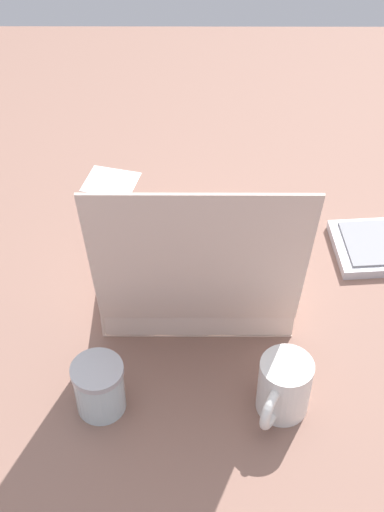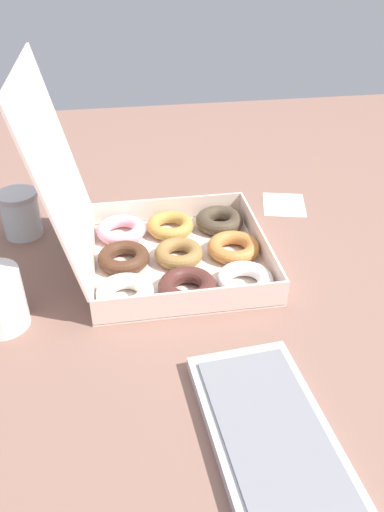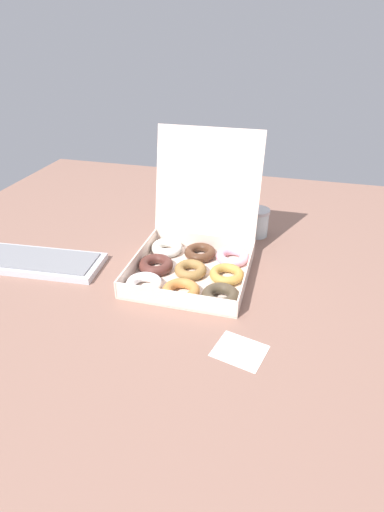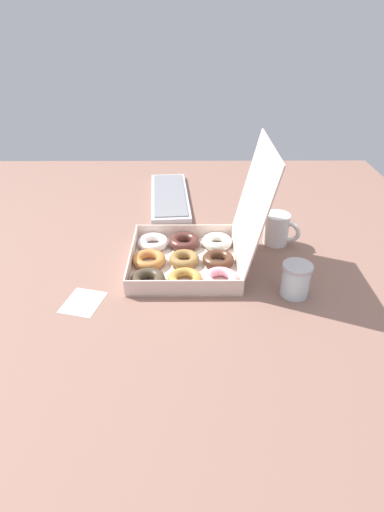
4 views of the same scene
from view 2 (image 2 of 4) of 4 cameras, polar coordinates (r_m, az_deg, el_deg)
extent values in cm
cube|color=#835E50|center=(89.79, 1.05, -1.18)|extent=(180.00, 180.00, 2.00)
cube|color=beige|center=(89.24, -1.54, -0.49)|extent=(30.45, 30.45, 0.40)
cube|color=beige|center=(75.97, 0.04, -5.33)|extent=(0.54, 30.32, 4.51)
cube|color=beige|center=(100.59, -2.78, 5.47)|extent=(0.54, 30.32, 4.51)
cube|color=beige|center=(90.74, 7.83, 1.67)|extent=(29.52, 0.53, 4.51)
cube|color=beige|center=(87.50, -11.31, -0.08)|extent=(29.52, 0.53, 4.51)
cube|color=beige|center=(79.64, -15.21, 9.86)|extent=(30.34, 7.08, 29.68)
torus|color=white|center=(82.29, 6.06, -2.79)|extent=(13.19, 13.19, 2.59)
torus|color=#BA7438|center=(90.17, 4.75, 0.98)|extent=(12.63, 12.63, 2.58)
torus|color=#433727|center=(98.21, 3.17, 4.07)|extent=(12.91, 12.91, 2.88)
torus|color=#4D2721|center=(80.45, -0.54, -3.56)|extent=(13.51, 13.51, 2.87)
torus|color=olive|center=(88.34, -1.53, 0.32)|extent=(11.31, 11.31, 2.57)
torus|color=#AC833A|center=(96.50, -2.50, 3.50)|extent=(11.25, 11.25, 2.42)
torus|color=silver|center=(79.88, -7.66, -4.24)|extent=(11.58, 11.58, 2.70)
torus|color=#482B1B|center=(88.03, -7.82, -0.17)|extent=(11.99, 11.99, 2.58)
torus|color=pink|center=(95.98, -8.09, 2.98)|extent=(11.13, 11.13, 2.51)
cube|color=#B8B8C0|center=(58.84, 12.05, -25.54)|extent=(43.92, 17.11, 1.80)
cube|color=gray|center=(57.91, 12.19, -24.99)|extent=(40.32, 14.64, 0.40)
cylinder|color=silver|center=(100.58, -18.96, 4.34)|extent=(7.17, 7.17, 7.85)
cylinder|color=#B2B2B7|center=(98.59, -19.43, 6.56)|extent=(7.53, 7.53, 1.00)
cube|color=white|center=(109.11, 10.47, 5.82)|extent=(12.07, 10.96, 0.15)
camera|label=1|loc=(1.14, -72.58, 34.22)|focal=50.00mm
camera|label=3|loc=(1.37, 42.62, 30.24)|focal=28.00mm
camera|label=4|loc=(1.69, -8.35, 38.02)|focal=28.00mm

